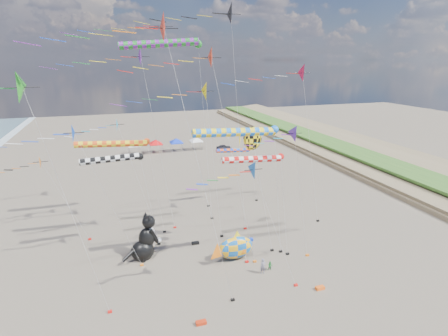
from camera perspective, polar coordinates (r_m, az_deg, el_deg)
The scene contains 32 objects.
ground at distance 33.46m, azimuth 5.65°, elevation -23.11°, with size 260.00×260.00×0.00m, color brown.
delta_kite_0 at distance 44.61m, azimuth -26.95°, elevation 0.70°, with size 7.89×1.73×11.58m.
delta_kite_1 at distance 46.31m, azimuth -16.81°, elevation 6.32°, with size 8.79×1.95×14.74m.
delta_kite_2 at distance 35.65m, azimuth 10.14°, elevation 5.25°, with size 8.64×1.90×15.67m.
delta_kite_3 at distance 28.53m, azimuth -30.28°, elevation 10.91°, with size 11.07×2.53×21.12m.
delta_kite_4 at distance 39.28m, azimuth -5.53°, elevation 11.95°, with size 11.90×2.28×19.53m.
delta_kite_5 at distance 30.06m, azimuth 5.23°, elevation -1.22°, with size 9.62×1.87×13.41m.
delta_kite_6 at distance 26.32m, azimuth -10.59°, elevation 21.17°, with size 13.60×2.31×25.03m.
delta_kite_7 at distance 44.25m, azimuth 12.56°, elevation 14.57°, with size 12.86×2.46×21.40m.
delta_kite_8 at distance 32.73m, azimuth -1.70°, elevation 17.13°, with size 11.48×2.15×22.97m.
delta_kite_9 at distance 48.74m, azimuth -9.97°, elevation 21.67°, with size 16.34×2.74×27.25m.
delta_kite_10 at distance 35.42m, azimuth -23.38°, elevation 4.89°, with size 11.84×2.02×16.27m.
delta_kite_11 at distance 41.18m, azimuth -1.36°, elevation 23.56°, with size 12.74×2.56×27.73m.
delta_kite_12 at distance 42.53m, azimuth -14.42°, elevation 16.84°, with size 12.11×2.26×23.18m.
windsock_0 at distance 44.17m, azimuth -9.83°, elevation 19.27°, with size 11.04×0.95×23.92m.
windsock_1 at distance 42.64m, azimuth -17.34°, elevation 3.76°, with size 9.76×0.79×12.70m.
windsock_2 at distance 40.02m, azimuth -17.49°, elevation 1.38°, with size 8.01×0.77×11.68m.
windsock_3 at distance 35.90m, azimuth 5.21°, elevation 1.39°, with size 8.09×0.73×12.29m.
windsock_4 at distance 52.46m, azimuth 1.80°, elevation 2.85°, with size 6.86×0.62×8.99m.
windsock_5 at distance 35.33m, azimuth 2.49°, elevation 5.83°, with size 10.40×0.91×15.14m.
angelfish_kite at distance 38.79m, azimuth 4.43°, elevation 4.66°, with size 3.74×3.02×14.64m.
cat_inflatable at distance 40.78m, azimuth -12.89°, elevation -10.91°, with size 3.97×1.98×5.36m, color black, non-canonical shape.
fish_inflatable at distance 40.11m, azimuth 1.84°, elevation -12.84°, with size 5.44×2.40×3.58m.
person_adult at distance 38.33m, azimuth 6.38°, elevation -15.65°, with size 0.64×0.42×1.74m, color slate.
child_green at distance 39.10m, azimuth 7.55°, elevation -15.55°, with size 0.52×0.41×1.08m, color #278B39.
child_blue at distance 41.95m, azimuth 1.31°, elevation -13.03°, with size 0.56×0.23×0.95m, color navy.
kite_bag_0 at distance 37.54m, azimuth 15.40°, elevation -18.35°, with size 0.90×0.44×0.30m, color #F75D14.
kite_bag_1 at distance 43.89m, azimuth -4.70°, elevation -12.12°, with size 0.90×0.44×0.30m, color black.
kite_bag_2 at distance 44.58m, azimuth 4.17°, elevation -11.60°, with size 0.90×0.44×0.30m, color #1437CF.
kite_bag_3 at distance 32.67m, azimuth -3.76°, elevation -23.88°, with size 0.90×0.44×0.30m, color red.
tent_row at distance 86.08m, azimuth -9.45°, elevation 4.60°, with size 19.20×4.20×3.80m.
parked_car at distance 87.90m, azimuth -0.01°, elevation 3.42°, with size 1.52×3.78×1.29m, color #26262D.
Camera 1 is at (-10.73, -23.19, 21.60)m, focal length 28.00 mm.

